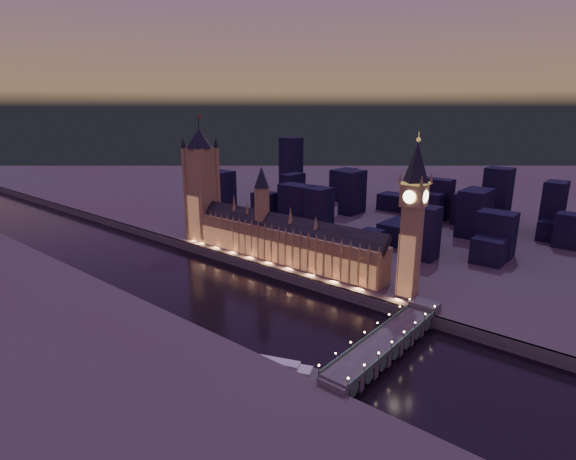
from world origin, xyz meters
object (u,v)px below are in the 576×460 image
Objects in this scene: river_boat at (278,366)px; westminster_bridge at (389,342)px; elizabeth_tower at (413,207)px; victoria_tower at (201,179)px; palace_of_westminster at (279,238)px.

westminster_bridge is at bearing 54.85° from river_boat.
westminster_bridge is (20.32, -65.38, -64.33)m from elizabeth_tower.
victoria_tower is 218.02m from elizabeth_tower.
victoria_tower is (-98.89, 0.18, 40.86)m from palace_of_westminster.
victoria_tower is at bearing 164.66° from westminster_bridge.
westminster_bridge is at bearing -15.34° from victoria_tower.
palace_of_westminster is 155.26m from westminster_bridge.
elizabeth_tower reaches higher than westminster_bridge.
victoria_tower reaches higher than river_boat.
river_boat is (-17.23, -118.71, -68.76)m from elizabeth_tower.
elizabeth_tower is (218.00, 0.00, 3.09)m from victoria_tower.
palace_of_westminster is at bearing 130.68° from river_boat.
river_boat is (-37.55, -53.33, -4.44)m from westminster_bridge.
palace_of_westminster is 4.39× the size of river_boat.
victoria_tower reaches higher than elizabeth_tower.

